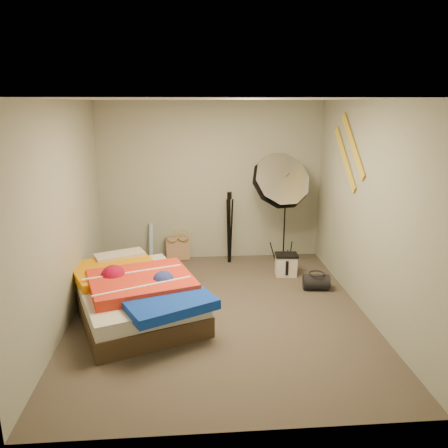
{
  "coord_description": "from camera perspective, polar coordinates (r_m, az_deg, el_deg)",
  "views": [
    {
      "loc": [
        -0.32,
        -4.81,
        2.47
      ],
      "look_at": [
        0.1,
        0.6,
        0.95
      ],
      "focal_mm": 35.0,
      "sensor_mm": 36.0,
      "label": 1
    }
  ],
  "objects": [
    {
      "name": "duffel_bag",
      "position": [
        6.12,
        11.95,
        -7.43
      ],
      "size": [
        0.37,
        0.25,
        0.21
      ],
      "primitive_type": "cylinder",
      "rotation": [
        0.0,
        1.57,
        -0.11
      ],
      "color": "black",
      "rests_on": "floor"
    },
    {
      "name": "wall_stripe_lower",
      "position": [
        6.06,
        15.52,
        8.26
      ],
      "size": [
        0.02,
        0.91,
        0.78
      ],
      "primitive_type": "cube",
      "rotation": [
        0.7,
        0.0,
        0.0
      ],
      "color": "gold",
      "rests_on": "wall_right"
    },
    {
      "name": "photo_umbrella",
      "position": [
        6.54,
        7.29,
        5.44
      ],
      "size": [
        1.02,
        0.75,
        1.85
      ],
      "color": "black",
      "rests_on": "floor"
    },
    {
      "name": "wrapping_roll",
      "position": [
        7.08,
        -9.52,
        -2.37
      ],
      "size": [
        0.1,
        0.18,
        0.61
      ],
      "primitive_type": "cylinder",
      "rotation": [
        -0.17,
        0.0,
        -0.18
      ],
      "color": "#4981C1",
      "rests_on": "floor"
    },
    {
      "name": "wall_right",
      "position": [
        5.38,
        18.34,
        1.72
      ],
      "size": [
        0.0,
        4.0,
        4.0
      ],
      "primitive_type": "plane",
      "rotation": [
        1.57,
        0.0,
        -1.57
      ],
      "color": "gray",
      "rests_on": "floor"
    },
    {
      "name": "camera_tripod",
      "position": [
        6.81,
        0.71,
        0.18
      ],
      "size": [
        0.08,
        0.08,
        1.14
      ],
      "color": "black",
      "rests_on": "floor"
    },
    {
      "name": "floor",
      "position": [
        5.42,
        -0.58,
        -11.48
      ],
      "size": [
        4.0,
        4.0,
        0.0
      ],
      "primitive_type": "plane",
      "color": "#4D4138",
      "rests_on": "ground"
    },
    {
      "name": "wall_stripe_upper",
      "position": [
        5.81,
        16.5,
        9.88
      ],
      "size": [
        0.02,
        0.91,
        0.78
      ],
      "primitive_type": "cube",
      "rotation": [
        0.7,
        0.0,
        0.0
      ],
      "color": "gold",
      "rests_on": "wall_right"
    },
    {
      "name": "wall_back",
      "position": [
        6.93,
        -1.73,
        5.5
      ],
      "size": [
        3.5,
        0.0,
        3.5
      ],
      "primitive_type": "plane",
      "rotation": [
        1.57,
        0.0,
        0.0
      ],
      "color": "gray",
      "rests_on": "floor"
    },
    {
      "name": "camera_case",
      "position": [
        6.51,
        8.09,
        -5.38
      ],
      "size": [
        0.32,
        0.24,
        0.3
      ],
      "primitive_type": "cube",
      "rotation": [
        0.0,
        0.0,
        -0.08
      ],
      "color": "silver",
      "rests_on": "floor"
    },
    {
      "name": "wall_front",
      "position": [
        3.08,
        1.89,
        -7.72
      ],
      "size": [
        3.5,
        0.0,
        3.5
      ],
      "primitive_type": "plane",
      "rotation": [
        -1.57,
        0.0,
        0.0
      ],
      "color": "gray",
      "rests_on": "floor"
    },
    {
      "name": "wall_left",
      "position": [
        5.17,
        -20.37,
        0.98
      ],
      "size": [
        0.0,
        4.0,
        4.0
      ],
      "primitive_type": "plane",
      "rotation": [
        1.57,
        0.0,
        1.57
      ],
      "color": "gray",
      "rests_on": "floor"
    },
    {
      "name": "ceiling",
      "position": [
        4.82,
        -0.66,
        16.0
      ],
      "size": [
        4.0,
        4.0,
        0.0
      ],
      "primitive_type": "plane",
      "rotation": [
        3.14,
        0.0,
        0.0
      ],
      "color": "silver",
      "rests_on": "wall_back"
    },
    {
      "name": "tote_bag",
      "position": [
        7.09,
        -6.08,
        -3.21
      ],
      "size": [
        0.4,
        0.24,
        0.39
      ],
      "primitive_type": "cube",
      "rotation": [
        -0.14,
        0.0,
        0.21
      ],
      "color": "tan",
      "rests_on": "floor"
    },
    {
      "name": "bed",
      "position": [
        5.37,
        -11.45,
        -8.92
      ],
      "size": [
        1.89,
        2.16,
        0.53
      ],
      "color": "#423120",
      "rests_on": "floor"
    }
  ]
}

